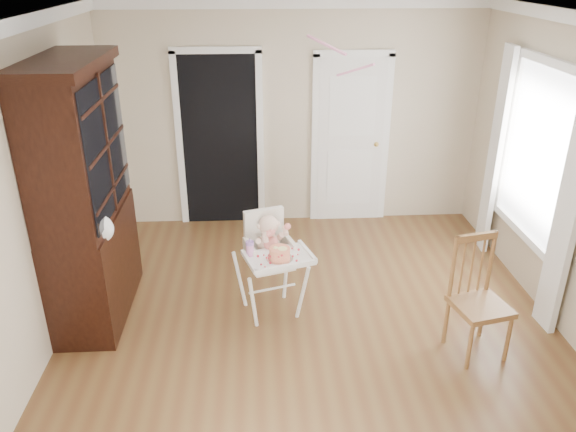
{
  "coord_description": "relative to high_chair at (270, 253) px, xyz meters",
  "views": [
    {
      "loc": [
        -0.46,
        -4.14,
        3.08
      ],
      "look_at": [
        -0.2,
        0.29,
        1.05
      ],
      "focal_mm": 35.0,
      "sensor_mm": 36.0,
      "label": 1
    }
  ],
  "objects": [
    {
      "name": "floor",
      "position": [
        0.36,
        -0.38,
        -0.63
      ],
      "size": [
        5.0,
        5.0,
        0.0
      ],
      "primitive_type": "plane",
      "color": "brown",
      "rests_on": "ground"
    },
    {
      "name": "ceiling",
      "position": [
        0.36,
        -0.38,
        2.07
      ],
      "size": [
        5.0,
        5.0,
        0.0
      ],
      "primitive_type": "plane",
      "rotation": [
        3.14,
        0.0,
        0.0
      ],
      "color": "white",
      "rests_on": "wall_back"
    },
    {
      "name": "wall_back",
      "position": [
        0.36,
        2.12,
        0.72
      ],
      "size": [
        4.5,
        0.0,
        4.5
      ],
      "primitive_type": "plane",
      "rotation": [
        1.57,
        0.0,
        0.0
      ],
      "color": "beige",
      "rests_on": "floor"
    },
    {
      "name": "wall_left",
      "position": [
        -1.89,
        -0.38,
        0.72
      ],
      "size": [
        0.0,
        5.0,
        5.0
      ],
      "primitive_type": "plane",
      "rotation": [
        1.57,
        0.0,
        1.57
      ],
      "color": "beige",
      "rests_on": "floor"
    },
    {
      "name": "crown_molding",
      "position": [
        0.36,
        -0.38,
        2.01
      ],
      "size": [
        4.5,
        5.0,
        0.12
      ],
      "primitive_type": null,
      "color": "white",
      "rests_on": "ceiling"
    },
    {
      "name": "doorway",
      "position": [
        -0.54,
        2.1,
        0.48
      ],
      "size": [
        1.06,
        0.05,
        2.22
      ],
      "color": "black",
      "rests_on": "wall_back"
    },
    {
      "name": "closet_door",
      "position": [
        1.06,
        2.09,
        0.39
      ],
      "size": [
        0.96,
        0.09,
        2.13
      ],
      "color": "white",
      "rests_on": "wall_back"
    },
    {
      "name": "window_right",
      "position": [
        2.54,
        0.42,
        0.66
      ],
      "size": [
        0.13,
        1.84,
        2.3
      ],
      "color": "white",
      "rests_on": "wall_right"
    },
    {
      "name": "high_chair",
      "position": [
        0.0,
        0.0,
        0.0
      ],
      "size": [
        0.76,
        0.86,
        1.02
      ],
      "rotation": [
        0.0,
        0.0,
        0.3
      ],
      "color": "white",
      "rests_on": "floor"
    },
    {
      "name": "baby",
      "position": [
        -0.01,
        0.02,
        0.14
      ],
      "size": [
        0.33,
        0.24,
        0.44
      ],
      "rotation": [
        0.0,
        0.0,
        0.3
      ],
      "color": "beige",
      "rests_on": "high_chair"
    },
    {
      "name": "cake",
      "position": [
        0.08,
        -0.26,
        0.13
      ],
      "size": [
        0.24,
        0.24,
        0.11
      ],
      "color": "silver",
      "rests_on": "high_chair"
    },
    {
      "name": "sippy_cup",
      "position": [
        -0.18,
        -0.18,
        0.15
      ],
      "size": [
        0.07,
        0.07,
        0.17
      ],
      "rotation": [
        0.0,
        0.0,
        0.3
      ],
      "color": "#D280B8",
      "rests_on": "high_chair"
    },
    {
      "name": "china_cabinet",
      "position": [
        -1.63,
        0.13,
        0.55
      ],
      "size": [
        0.63,
        1.4,
        2.37
      ],
      "color": "black",
      "rests_on": "floor"
    },
    {
      "name": "dining_chair",
      "position": [
        1.72,
        -0.67,
        -0.15
      ],
      "size": [
        0.51,
        0.51,
        1.04
      ],
      "rotation": [
        0.0,
        0.0,
        0.23
      ],
      "color": "brown",
      "rests_on": "floor"
    },
    {
      "name": "streamer",
      "position": [
        0.58,
        0.92,
        1.71
      ],
      "size": [
        0.35,
        0.38,
        0.15
      ],
      "primitive_type": null,
      "rotation": [
        0.26,
        0.0,
        0.73
      ],
      "color": "pink",
      "rests_on": "ceiling"
    }
  ]
}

